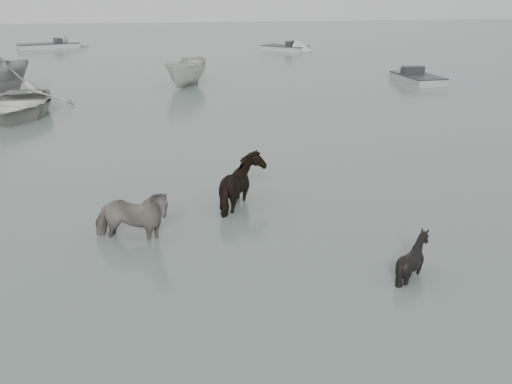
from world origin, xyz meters
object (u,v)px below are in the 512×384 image
pony_pinto (130,207)px  rowboat_lead (17,101)px  pony_black (414,248)px  pony_dark (244,174)px

pony_pinto → rowboat_lead: size_ratio=0.32×
pony_black → rowboat_lead: (-10.06, 16.12, 0.02)m
pony_dark → pony_black: (2.55, -4.23, -0.24)m
pony_pinto → pony_black: 5.70m
pony_pinto → pony_dark: bearing=-38.7°
pony_dark → pony_black: bearing=-150.0°
pony_dark → pony_black: pony_dark is taller
pony_pinto → pony_black: bearing=-98.6°
pony_dark → rowboat_lead: size_ratio=0.29×
pony_black → pony_dark: bearing=27.1°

